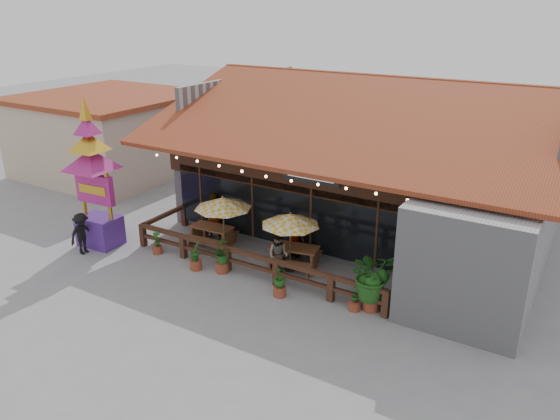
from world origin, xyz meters
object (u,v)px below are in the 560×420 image
Objects in this scene: picnic_table_right at (294,253)px; thai_sign_tower at (92,164)px; tropical_plant at (373,276)px; picnic_table_left at (212,232)px; umbrella_left at (223,203)px; pedestrian at (82,233)px; umbrella_right at (290,220)px.

thai_sign_tower is at bearing -163.80° from picnic_table_right.
picnic_table_right is 3.68m from tropical_plant.
picnic_table_left is 0.86× the size of tropical_plant.
umbrella_left is 5.38m from pedestrian.
picnic_table_right is 0.31× the size of thai_sign_tower.
picnic_table_left is at bearing 179.64° from picnic_table_right.
umbrella_right is (2.82, 0.02, -0.07)m from umbrella_left.
thai_sign_tower reaches higher than umbrella_left.
picnic_table_left is at bearing 169.84° from tropical_plant.
umbrella_right is 7.72m from thai_sign_tower.
picnic_table_left is at bearing 175.76° from umbrella_right.
umbrella_left is 1.14× the size of tropical_plant.
pedestrian is at bearing -157.40° from picnic_table_right.
umbrella_right is at bearing 14.48° from thai_sign_tower.
tropical_plant is at bearing -10.16° from picnic_table_left.
tropical_plant is at bearing 4.78° from thai_sign_tower.
umbrella_right is at bearing 163.81° from tropical_plant.
thai_sign_tower is at bearing -165.52° from umbrella_right.
umbrella_right reaches higher than picnic_table_left.
umbrella_left is 3.20m from picnic_table_right.
picnic_table_left is 1.07× the size of pedestrian.
picnic_table_right is (0.03, 0.25, -1.36)m from umbrella_right.
picnic_table_left is at bearing -47.86° from pedestrian.
umbrella_right reaches higher than pedestrian.
umbrella_left is 5.07m from thai_sign_tower.
pedestrian reaches higher than picnic_table_left.
thai_sign_tower is 3.09× the size of tropical_plant.
thai_sign_tower is (-7.36, -1.90, 1.34)m from umbrella_right.
tropical_plant reaches higher than picnic_table_right.
picnic_table_right is at bearing 83.91° from umbrella_right.
pedestrian is (-4.46, -2.77, -1.17)m from umbrella_left.
tropical_plant is at bearing -20.03° from picnic_table_right.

